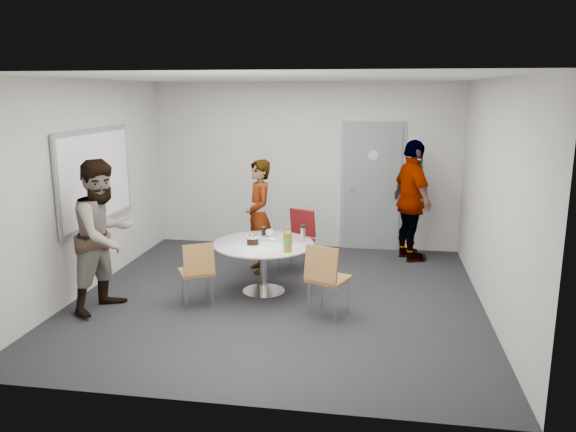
% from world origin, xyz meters
% --- Properties ---
extents(floor, '(5.00, 5.00, 0.00)m').
position_xyz_m(floor, '(0.00, 0.00, 0.00)').
color(floor, black).
rests_on(floor, ground).
extents(ceiling, '(5.00, 5.00, 0.00)m').
position_xyz_m(ceiling, '(0.00, 0.00, 2.70)').
color(ceiling, silver).
rests_on(ceiling, wall_back).
extents(wall_back, '(5.00, 0.00, 5.00)m').
position_xyz_m(wall_back, '(0.00, 2.50, 1.35)').
color(wall_back, '#B4B2AB').
rests_on(wall_back, floor).
extents(wall_left, '(0.00, 5.00, 5.00)m').
position_xyz_m(wall_left, '(-2.50, 0.00, 1.35)').
color(wall_left, '#B4B2AB').
rests_on(wall_left, floor).
extents(wall_right, '(0.00, 5.00, 5.00)m').
position_xyz_m(wall_right, '(2.50, 0.00, 1.35)').
color(wall_right, '#B4B2AB').
rests_on(wall_right, floor).
extents(wall_front, '(5.00, 0.00, 5.00)m').
position_xyz_m(wall_front, '(0.00, -2.50, 1.35)').
color(wall_front, '#B4B2AB').
rests_on(wall_front, floor).
extents(door, '(1.02, 0.17, 2.12)m').
position_xyz_m(door, '(1.10, 2.48, 1.03)').
color(door, slate).
rests_on(door, wall_back).
extents(whiteboard, '(0.04, 1.90, 1.25)m').
position_xyz_m(whiteboard, '(-2.46, 0.20, 1.45)').
color(whiteboard, gray).
rests_on(whiteboard, wall_left).
extents(table, '(1.28, 1.28, 0.98)m').
position_xyz_m(table, '(-0.20, 0.15, 0.58)').
color(table, white).
rests_on(table, floor).
extents(chair_near_left, '(0.53, 0.55, 0.80)m').
position_xyz_m(chair_near_left, '(-0.91, -0.43, 0.49)').
color(chair_near_left, brown).
rests_on(chair_near_left, floor).
extents(chair_near_right, '(0.54, 0.57, 0.87)m').
position_xyz_m(chair_near_right, '(0.64, -0.54, 0.53)').
color(chair_near_right, brown).
rests_on(chair_near_right, floor).
extents(chair_far, '(0.56, 0.58, 0.88)m').
position_xyz_m(chair_far, '(0.08, 1.17, 0.54)').
color(chair_far, maroon).
rests_on(chair_far, floor).
extents(person_main, '(0.61, 0.70, 1.62)m').
position_xyz_m(person_main, '(-0.46, 1.02, 0.81)').
color(person_main, '#A5C6EA').
rests_on(person_main, floor).
extents(person_left, '(0.91, 1.04, 1.80)m').
position_xyz_m(person_left, '(-1.95, -0.66, 0.90)').
color(person_left, white).
rests_on(person_left, floor).
extents(person_right, '(0.84, 1.17, 1.85)m').
position_xyz_m(person_right, '(1.71, 1.95, 0.92)').
color(person_right, black).
rests_on(person_right, floor).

